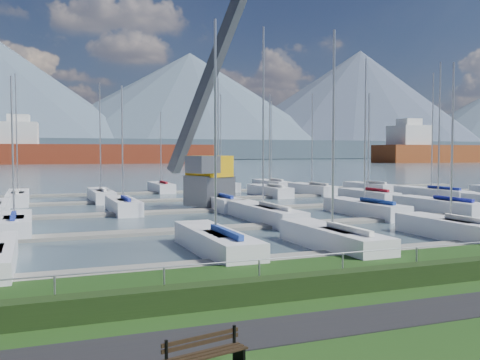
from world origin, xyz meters
name	(u,v)px	position (x,y,z in m)	size (l,w,h in m)	color
path	(429,310)	(0.00, -3.00, 0.01)	(160.00, 2.00, 0.04)	black
water	(57,162)	(0.00, 260.00, -0.40)	(800.00, 540.00, 0.20)	#40535E
hedge	(375,279)	(0.00, -0.40, 0.35)	(80.00, 0.70, 0.70)	black
fence	(368,251)	(0.00, 0.00, 1.20)	(0.04, 0.04, 80.00)	#979B9F
foothill	(52,149)	(0.00, 330.00, 6.00)	(900.00, 80.00, 12.00)	#41515F
mountains	(58,95)	(7.35, 404.62, 46.68)	(1190.00, 360.00, 115.00)	#414D5F
docks	(176,212)	(0.00, 26.00, -0.22)	(90.00, 41.60, 0.25)	slate
bench_left	(205,355)	(-7.29, -4.90, 0.42)	(1.85, 0.81, 0.85)	black
crane	(210,143)	(4.06, 29.90, 5.33)	(7.75, 12.91, 22.35)	#515458
cargo_ship_mid	(92,154)	(11.87, 210.03, 3.62)	(92.13, 23.06, 21.50)	maroon
cargo_ship_east	(457,154)	(170.94, 177.71, 3.64)	(89.63, 19.32, 21.50)	brown
sailboat_fleet	(134,140)	(-2.95, 27.89, 5.45)	(75.44, 49.44, 13.62)	silver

